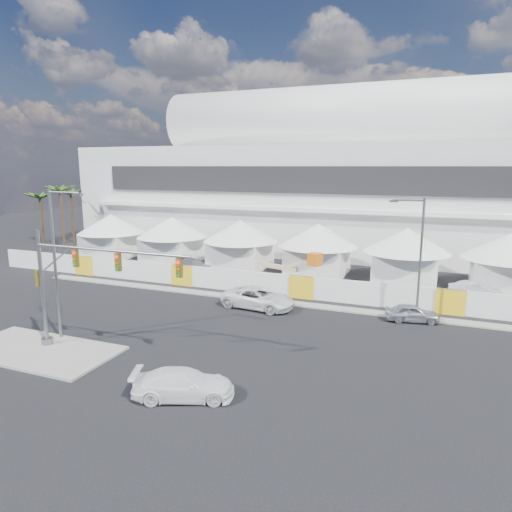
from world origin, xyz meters
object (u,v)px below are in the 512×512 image
at_px(sedan_silver, 412,313).
at_px(boom_lift, 274,277).
at_px(pickup_near, 184,384).
at_px(lot_car_a, 476,291).
at_px(pickup_curb, 258,298).
at_px(traffic_mast, 71,284).
at_px(streetlight_curb, 418,250).
at_px(streetlight_median, 57,254).
at_px(lot_car_c, 194,265).

distance_m(sedan_silver, boom_lift, 13.73).
bearing_deg(pickup_near, boom_lift, -14.19).
xyz_separation_m(lot_car_a, boom_lift, (-17.55, -3.29, 0.34)).
relative_size(pickup_curb, traffic_mast, 0.54).
bearing_deg(lot_car_a, boom_lift, 97.58).
bearing_deg(sedan_silver, streetlight_curb, -15.42).
bearing_deg(boom_lift, pickup_near, -65.67).
height_order(streetlight_median, streetlight_curb, streetlight_median).
bearing_deg(pickup_near, traffic_mast, 52.80).
bearing_deg(traffic_mast, boom_lift, 71.00).
bearing_deg(lot_car_c, streetlight_curb, -89.43).
relative_size(lot_car_c, streetlight_median, 0.46).
xyz_separation_m(lot_car_a, streetlight_median, (-26.20, -20.78, 5.09)).
height_order(pickup_curb, lot_car_a, pickup_curb).
distance_m(pickup_curb, pickup_near, 15.24).
height_order(lot_car_a, boom_lift, boom_lift).
xyz_separation_m(traffic_mast, boom_lift, (6.46, 18.77, -3.28)).
height_order(pickup_near, lot_car_c, pickup_near).
height_order(traffic_mast, streetlight_curb, streetlight_curb).
bearing_deg(pickup_curb, streetlight_curb, -74.31).
distance_m(lot_car_a, boom_lift, 17.85).
bearing_deg(lot_car_a, streetlight_median, 125.39).
bearing_deg(pickup_near, sedan_silver, -53.12).
bearing_deg(sedan_silver, traffic_mast, 113.63).
bearing_deg(streetlight_median, lot_car_a, 38.42).
bearing_deg(pickup_near, pickup_curb, -14.32).
bearing_deg(lot_car_c, streetlight_median, -155.53).
distance_m(streetlight_median, boom_lift, 20.09).
distance_m(streetlight_median, streetlight_curb, 25.26).
bearing_deg(streetlight_curb, pickup_curb, -170.30).
distance_m(pickup_near, streetlight_curb, 20.38).
distance_m(pickup_near, streetlight_median, 13.11).
relative_size(sedan_silver, streetlight_median, 0.40).
bearing_deg(boom_lift, pickup_curb, -65.35).
xyz_separation_m(sedan_silver, streetlight_median, (-21.41, -12.42, 5.15)).
distance_m(pickup_curb, boom_lift, 6.30).
distance_m(pickup_curb, traffic_mast, 14.93).
height_order(sedan_silver, pickup_curb, pickup_curb).
bearing_deg(lot_car_a, lot_car_c, 86.20).
xyz_separation_m(streetlight_median, streetlight_curb, (21.47, 13.31, -0.51)).
distance_m(lot_car_a, streetlight_median, 33.83).
height_order(lot_car_a, streetlight_median, streetlight_median).
height_order(lot_car_a, traffic_mast, traffic_mast).
xyz_separation_m(sedan_silver, lot_car_a, (4.79, 8.36, 0.06)).
bearing_deg(pickup_curb, lot_car_c, 55.28).
height_order(pickup_curb, boom_lift, boom_lift).
bearing_deg(pickup_curb, sedan_silver, -78.44).
distance_m(pickup_curb, lot_car_a, 19.22).
bearing_deg(streetlight_curb, pickup_near, -120.26).
relative_size(sedan_silver, streetlight_curb, 0.43).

